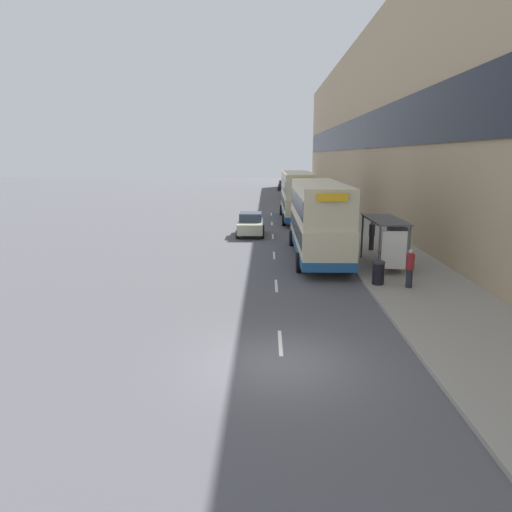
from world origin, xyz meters
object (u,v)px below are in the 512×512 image
(double_decker_bus_ahead, at_px, (297,195))
(car_3, at_px, (251,224))
(car_0, at_px, (284,185))
(car_1, at_px, (290,195))
(litter_bin, at_px, (378,273))
(pedestrian_1, at_px, (391,244))
(pedestrian_2, at_px, (372,235))
(bus_shelter, at_px, (389,234))
(car_2, at_px, (289,191))
(pedestrian_at_shelter, at_px, (410,268))
(double_decker_bus_near, at_px, (318,218))

(double_decker_bus_ahead, relative_size, car_3, 2.85)
(car_0, height_order, car_1, car_1)
(litter_bin, bearing_deg, car_0, 92.16)
(pedestrian_1, xyz_separation_m, pedestrian_2, (-0.43, 2.88, -0.01))
(car_1, bearing_deg, pedestrian_1, -83.33)
(litter_bin, bearing_deg, bus_shelter, 68.61)
(double_decker_bus_ahead, xyz_separation_m, car_2, (0.43, 23.93, -1.44))
(bus_shelter, bearing_deg, double_decker_bus_ahead, 100.72)
(car_2, xyz_separation_m, pedestrian_1, (3.66, -40.78, 0.23))
(car_0, distance_m, pedestrian_at_shelter, 58.53)
(car_0, relative_size, pedestrian_1, 2.29)
(pedestrian_at_shelter, bearing_deg, bus_shelter, 90.06)
(double_decker_bus_near, xyz_separation_m, car_0, (-0.11, 51.98, -1.46))
(car_0, relative_size, car_3, 1.09)
(double_decker_bus_near, distance_m, car_3, 8.59)
(car_0, relative_size, car_1, 0.94)
(double_decker_bus_near, relative_size, double_decker_bus_ahead, 0.98)
(bus_shelter, bearing_deg, car_3, 125.89)
(double_decker_bus_near, bearing_deg, double_decker_bus_ahead, 90.73)
(car_0, bearing_deg, car_1, -89.68)
(bus_shelter, xyz_separation_m, pedestrian_2, (0.17, 4.49, -0.81))
(bus_shelter, height_order, pedestrian_2, bus_shelter)
(car_3, distance_m, pedestrian_1, 11.77)
(car_3, height_order, pedestrian_1, pedestrian_1)
(car_3, distance_m, pedestrian_2, 9.51)
(litter_bin, bearing_deg, car_1, 93.13)
(bus_shelter, bearing_deg, double_decker_bus_near, 139.30)
(pedestrian_2, bearing_deg, litter_bin, -100.33)
(double_decker_bus_near, xyz_separation_m, car_2, (0.23, 39.56, -1.44))
(bus_shelter, relative_size, pedestrian_2, 2.32)
(pedestrian_1, bearing_deg, car_3, 132.85)
(car_3, xyz_separation_m, pedestrian_at_shelter, (7.41, -13.85, 0.18))
(car_3, bearing_deg, litter_bin, 114.85)
(car_1, xyz_separation_m, pedestrian_2, (3.46, -30.37, 0.18))
(double_decker_bus_near, distance_m, car_2, 39.59)
(litter_bin, bearing_deg, car_2, 92.32)
(pedestrian_at_shelter, relative_size, litter_bin, 1.63)
(double_decker_bus_ahead, distance_m, pedestrian_2, 14.49)
(double_decker_bus_ahead, xyz_separation_m, car_1, (0.20, 16.40, -1.40))
(double_decker_bus_ahead, distance_m, pedestrian_at_shelter, 22.39)
(bus_shelter, bearing_deg, pedestrian_1, 69.89)
(double_decker_bus_ahead, relative_size, pedestrian_at_shelter, 6.41)
(car_2, distance_m, pedestrian_at_shelter, 46.11)
(bus_shelter, bearing_deg, car_1, 95.40)
(pedestrian_1, relative_size, pedestrian_2, 1.01)
(pedestrian_at_shelter, bearing_deg, double_decker_bus_ahead, 99.01)
(car_1, xyz_separation_m, pedestrian_at_shelter, (3.30, -38.47, 0.13))
(bus_shelter, relative_size, car_2, 0.93)
(bus_shelter, xyz_separation_m, car_3, (-7.41, 10.24, -1.05))
(double_decker_bus_ahead, bearing_deg, litter_bin, -83.99)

